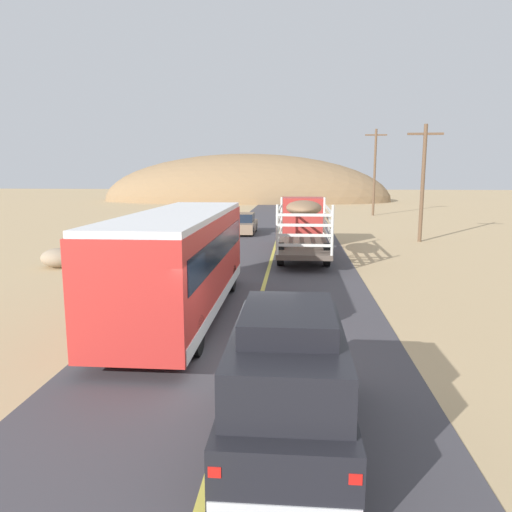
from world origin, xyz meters
TOP-DOWN VIEW (x-y plane):
  - ground_plane at (0.00, 0.00)m, footprint 240.00×240.00m
  - road_surface at (0.00, 0.00)m, footprint 8.00×120.00m
  - road_centre_line at (0.00, 0.00)m, footprint 0.16×117.60m
  - suv_near at (1.12, -2.92)m, footprint 1.90×4.62m
  - livestock_truck at (1.60, 17.06)m, footprint 2.53×9.70m
  - bus at (-2.28, 4.02)m, footprint 2.54×10.00m
  - car_far at (-2.61, 24.73)m, footprint 1.80×4.40m
  - power_pole_mid at (9.21, 21.58)m, footprint 2.20×0.24m
  - power_pole_far at (9.21, 41.07)m, footprint 2.20×0.24m
  - boulder_mid_field at (-9.83, 11.27)m, footprint 1.68×1.38m
  - distant_hill at (-6.67, 65.78)m, footprint 44.72×18.42m

SIDE VIEW (x-z plane):
  - ground_plane at x=0.00m, z-range 0.00..0.00m
  - distant_hill at x=-6.67m, z-range -7.27..7.27m
  - road_surface at x=0.00m, z-range 0.00..0.02m
  - road_centre_line at x=0.00m, z-range 0.02..0.02m
  - boulder_mid_field at x=-9.83m, z-range 0.00..0.92m
  - car_far at x=-2.61m, z-range -0.04..1.42m
  - suv_near at x=1.12m, z-range 0.01..2.29m
  - bus at x=-2.28m, z-range 0.14..3.35m
  - livestock_truck at x=1.60m, z-range 0.28..3.30m
  - power_pole_mid at x=9.21m, z-range 0.28..7.67m
  - power_pole_far at x=9.21m, z-range 0.30..9.05m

